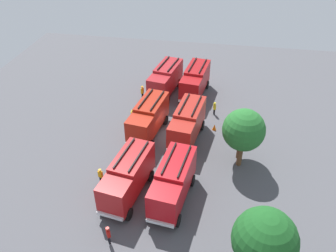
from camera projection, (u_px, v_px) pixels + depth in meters
The scene contains 17 objects.
ground_plane at pixel (168, 136), 38.86m from camera, with size 56.07×56.07×0.00m, color #4C4C51.
fire_truck_0 at pixel (166, 79), 45.57m from camera, with size 7.53×3.81×3.88m.
fire_truck_1 at pixel (148, 117), 38.14m from camera, with size 7.49×3.63×3.88m.
fire_truck_2 at pixel (128, 176), 30.51m from camera, with size 7.50×3.71×3.88m.
fire_truck_3 at pixel (195, 80), 45.18m from camera, with size 7.46×3.51×3.88m.
fire_truck_4 at pixel (187, 123), 37.28m from camera, with size 7.46×3.54×3.88m.
fire_truck_5 at pixel (173, 182), 29.96m from camera, with size 7.45×3.50×3.88m.
firefighter_0 at pixel (133, 116), 40.51m from camera, with size 0.28×0.44×1.72m.
firefighter_1 at pixel (214, 108), 41.96m from camera, with size 0.47×0.36×1.65m.
firefighter_2 at pixel (142, 92), 44.94m from camera, with size 0.46×0.32×1.83m.
firefighter_3 at pixel (108, 234), 26.89m from camera, with size 0.48×0.44×1.75m.
firefighter_4 at pixel (101, 175), 32.35m from camera, with size 0.38×0.48×1.66m.
tree_0 at pixel (242, 128), 33.75m from camera, with size 3.58×3.58×5.55m.
tree_1 at pixel (244, 130), 32.56m from camera, with size 4.07×4.07×6.31m.
tree_2 at pixel (265, 240), 22.29m from camera, with size 4.32×4.32×6.69m.
traffic_cone_0 at pixel (129, 155), 35.67m from camera, with size 0.51×0.51×0.73m, color #F2600C.
traffic_cone_1 at pixel (214, 127), 39.68m from camera, with size 0.48×0.48×0.68m, color #F2600C.
Camera 1 is at (30.62, 5.32, 23.36)m, focal length 37.17 mm.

